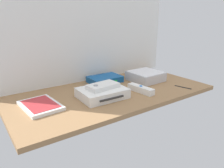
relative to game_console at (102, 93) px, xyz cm
name	(u,v)px	position (x,y,z in cm)	size (l,w,h in cm)	color
ground_plane	(112,93)	(8.12, 3.84, -3.20)	(100.00, 48.00, 2.00)	#936D47
back_wall	(86,23)	(8.12, 28.44, 29.80)	(110.00, 1.20, 64.00)	white
game_console	(102,93)	(0.00, 0.00, 0.00)	(21.55, 17.08, 4.40)	white
mini_computer	(146,76)	(34.99, 8.37, 0.44)	(17.56, 17.56, 5.30)	silver
game_case	(40,105)	(-27.10, 5.45, -1.44)	(15.03, 19.99, 1.56)	white
network_router	(105,79)	(13.86, 19.07, -0.50)	(18.07, 12.48, 3.40)	#145193
remote_wand	(141,89)	(19.44, -4.80, -0.69)	(5.26, 15.11, 3.40)	white
remote_classic_pad	(103,86)	(0.48, 0.26, 3.21)	(15.07, 9.28, 2.40)	white
stylus_pen	(183,87)	(42.51, -12.39, -1.85)	(0.70, 0.70, 9.00)	black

